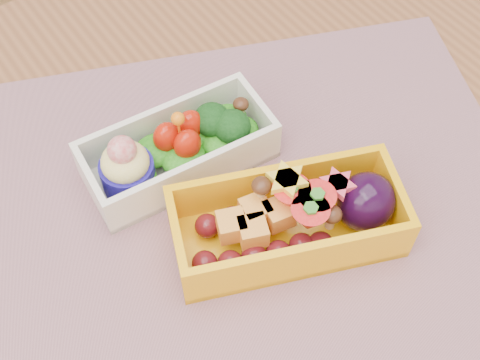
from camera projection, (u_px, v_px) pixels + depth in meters
table at (272, 276)px, 0.63m from camera, size 1.20×0.80×0.75m
placemat at (236, 213)px, 0.56m from camera, size 0.63×0.56×0.00m
bento_white at (177, 150)px, 0.57m from camera, size 0.17×0.09×0.07m
bento_yellow at (293, 220)px, 0.52m from camera, size 0.20×0.15×0.06m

